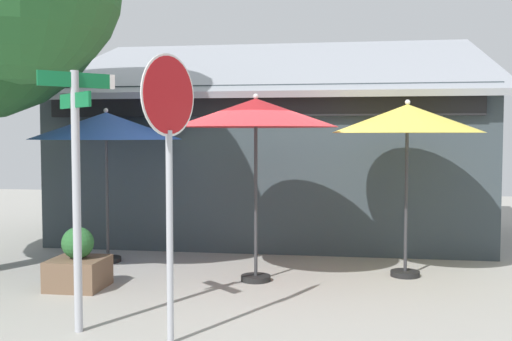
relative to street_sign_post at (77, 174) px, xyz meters
name	(u,v)px	position (x,y,z in m)	size (l,w,h in m)	color
ground_plane	(248,295)	(1.56, 1.96, -1.79)	(28.00, 28.00, 0.10)	#9E9B93
cafe_building	(274,159)	(1.32, 6.80, -0.11)	(8.84, 5.07, 4.46)	#333D42
street_sign_post	(77,174)	(0.00, 0.00, 0.00)	(0.63, 0.65, 2.85)	#A8AAB2
stop_sign	(169,140)	(1.10, -0.21, 0.37)	(0.33, 0.78, 2.98)	#A8AAB2
patio_umbrella_royal_blue_left	(106,127)	(-1.12, 3.52, 0.56)	(2.55, 2.55, 2.60)	black
patio_umbrella_crimson_center	(256,114)	(1.57, 2.56, 0.72)	(2.41, 2.41, 2.76)	black
patio_umbrella_mustard_right	(407,120)	(3.79, 3.19, 0.65)	(2.26, 2.26, 2.69)	black
sidewalk_planter	(78,265)	(-0.83, 1.76, -1.40)	(0.74, 0.74, 0.87)	brown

